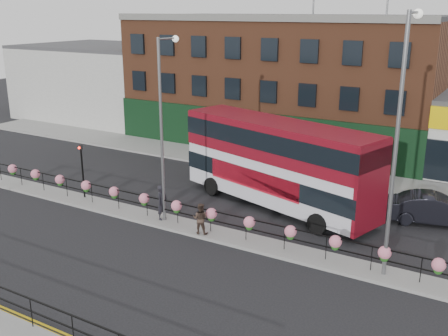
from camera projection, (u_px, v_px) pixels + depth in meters
The scene contains 15 objects.
ground at pixel (194, 230), 26.63m from camera, with size 120.00×120.00×0.00m, color black.
north_pavement at pixel (290, 169), 36.48m from camera, with size 60.00×4.00×0.15m, color gray.
median at pixel (194, 228), 26.61m from camera, with size 60.00×1.60×0.15m, color gray.
yellow_line_inner at pixel (43, 324), 18.64m from camera, with size 60.00×0.10×0.01m, color gold.
yellow_line_outer at pixel (39, 327), 18.50m from camera, with size 60.00×0.10×0.01m, color gold.
brick_building at pixel (286, 80), 43.51m from camera, with size 25.00×12.21×10.30m.
warehouse_west at pixel (106, 81), 53.84m from camera, with size 15.50×12.00×7.30m.
median_railing at pixel (194, 211), 26.32m from camera, with size 30.04×0.56×1.23m.
double_decker_bus at pixel (278, 156), 28.84m from camera, with size 12.43×6.13×4.91m.
car at pixel (435, 209), 27.24m from camera, with size 5.05×2.88×1.57m, color black.
pedestrian_a at pixel (162, 202), 27.35m from camera, with size 0.47×0.69×1.86m, color black.
pedestrian_b at pixel (200, 219), 25.62m from camera, with size 0.90×0.78×1.57m, color #3D2E25.
lamp_column_west at pixel (164, 115), 26.09m from camera, with size 0.34×1.64×9.36m.
lamp_column_east at pixel (400, 125), 20.29m from camera, with size 0.38×1.87×10.63m.
traffic_light_median at pixel (82, 159), 30.13m from camera, with size 0.15×0.28×3.65m.
Camera 1 is at (13.83, -20.35, 10.78)m, focal length 42.00 mm.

